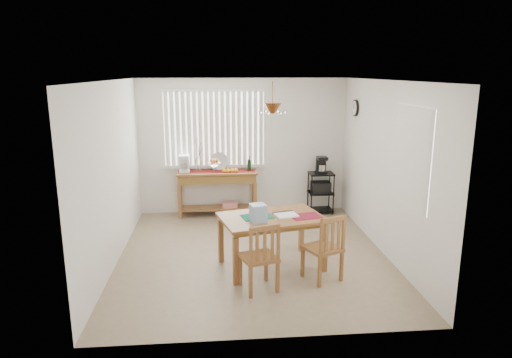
{
  "coord_description": "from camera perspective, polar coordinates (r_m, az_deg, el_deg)",
  "views": [
    {
      "loc": [
        -0.53,
        -6.48,
        2.73
      ],
      "look_at": [
        0.1,
        0.55,
        1.05
      ],
      "focal_mm": 32.0,
      "sensor_mm": 36.0,
      "label": 1
    }
  ],
  "objects": [
    {
      "name": "sideboard_items",
      "position": [
        8.69,
        -6.48,
        1.75
      ],
      "size": [
        1.45,
        0.36,
        0.66
      ],
      "color": "maroon",
      "rests_on": "sideboard"
    },
    {
      "name": "sideboard",
      "position": [
        8.75,
        -4.82,
        -0.45
      ],
      "size": [
        1.52,
        0.43,
        0.86
      ],
      "color": "#8F5E30",
      "rests_on": "ground"
    },
    {
      "name": "dining_table",
      "position": [
        6.41,
        1.96,
        -5.43
      ],
      "size": [
        1.57,
        1.2,
        0.75
      ],
      "color": "#8F5E30",
      "rests_on": "ground"
    },
    {
      "name": "table_items",
      "position": [
        6.21,
        1.18,
        -4.37
      ],
      "size": [
        1.16,
        0.52,
        0.24
      ],
      "color": "#136C54",
      "rests_on": "dining_table"
    },
    {
      "name": "chair_left",
      "position": [
        5.8,
        0.5,
        -9.78
      ],
      "size": [
        0.53,
        0.53,
        0.92
      ],
      "color": "#8F5E30",
      "rests_on": "ground"
    },
    {
      "name": "wire_cart",
      "position": [
        9.01,
        8.09,
        -1.21
      ],
      "size": [
        0.47,
        0.38,
        0.8
      ],
      "color": "black",
      "rests_on": "ground"
    },
    {
      "name": "chair_right",
      "position": [
        6.14,
        8.55,
        -8.54
      ],
      "size": [
        0.57,
        0.57,
        0.93
      ],
      "color": "#8F5E30",
      "rests_on": "ground"
    },
    {
      "name": "cart_items",
      "position": [
        8.91,
        8.18,
        1.72
      ],
      "size": [
        0.19,
        0.23,
        0.33
      ],
      "color": "black",
      "rests_on": "wire_cart"
    },
    {
      "name": "ground",
      "position": [
        7.06,
        -0.42,
        -9.42
      ],
      "size": [
        4.0,
        4.5,
        0.01
      ],
      "primitive_type": "cube",
      "color": "gray"
    },
    {
      "name": "room_shell",
      "position": [
        6.6,
        -0.43,
        4.33
      ],
      "size": [
        4.2,
        4.7,
        2.7
      ],
      "color": "white",
      "rests_on": "ground"
    }
  ]
}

